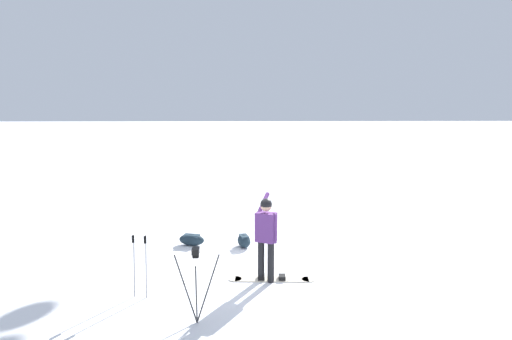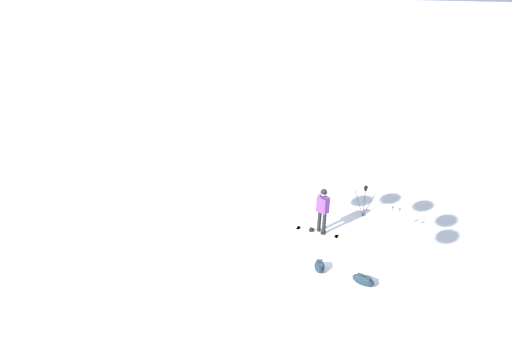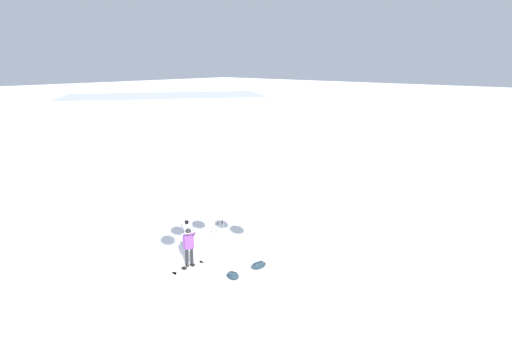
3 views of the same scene
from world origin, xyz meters
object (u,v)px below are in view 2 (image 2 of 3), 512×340
snowboarder (323,206)px  snowboard (317,232)px  gear_bag_large (319,266)px  camera_tripod (365,195)px  ski_poles (395,218)px  gear_bag_small (363,280)px

snowboarder → snowboard: size_ratio=0.99×
gear_bag_large → camera_tripod: (0.85, 3.88, 0.76)m
snowboarder → gear_bag_large: 2.42m
snowboarder → gear_bag_large: snowboarder is taller
gear_bag_large → ski_poles: (2.03, 2.79, 0.62)m
camera_tripod → gear_bag_small: camera_tripod is taller
snowboard → ski_poles: ski_poles is taller
gear_bag_large → ski_poles: 3.51m
gear_bag_large → camera_tripod: bearing=77.7°
snowboarder → snowboard: (-0.12, -0.05, -1.07)m
snowboarder → gear_bag_large: (0.43, -2.20, -0.92)m
camera_tripod → ski_poles: size_ratio=1.10×
snowboard → gear_bag_small: (1.94, -2.35, 0.13)m
snowboard → ski_poles: size_ratio=1.53×
gear_bag_large → camera_tripod: camera_tripod is taller
camera_tripod → gear_bag_large: bearing=-102.3°
camera_tripod → ski_poles: camera_tripod is taller
gear_bag_large → snowboarder: bearing=101.1°
snowboard → gear_bag_large: bearing=-75.6°
snowboard → gear_bag_small: bearing=-50.5°
gear_bag_small → ski_poles: ski_poles is taller
camera_tripod → snowboarder: bearing=-127.3°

